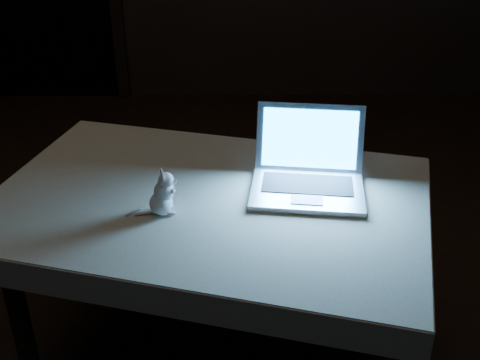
{
  "coord_description": "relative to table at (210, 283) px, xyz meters",
  "views": [
    {
      "loc": [
        0.25,
        -1.77,
        1.61
      ],
      "look_at": [
        0.25,
        -0.18,
        0.74
      ],
      "focal_mm": 45.0,
      "sensor_mm": 36.0,
      "label": 1
    }
  ],
  "objects": [
    {
      "name": "floor",
      "position": [
        -0.15,
        0.15,
        -0.33
      ],
      "size": [
        5.0,
        5.0,
        0.0
      ],
      "primitive_type": "plane",
      "color": "black",
      "rests_on": "ground"
    },
    {
      "name": "table",
      "position": [
        0.0,
        0.0,
        0.0
      ],
      "size": [
        1.4,
        1.08,
        0.66
      ],
      "primitive_type": null,
      "rotation": [
        0.0,
        0.0,
        -0.25
      ],
      "color": "black",
      "rests_on": "floor"
    },
    {
      "name": "tablecloth",
      "position": [
        0.05,
        0.01,
        0.29
      ],
      "size": [
        1.5,
        1.17,
        0.09
      ],
      "primitive_type": null,
      "rotation": [
        0.0,
        0.0,
        -0.22
      ],
      "color": "beige",
      "rests_on": "table"
    },
    {
      "name": "laptop",
      "position": [
        0.31,
        0.01,
        0.46
      ],
      "size": [
        0.38,
        0.34,
        0.24
      ],
      "primitive_type": null,
      "rotation": [
        0.0,
        0.0,
        -0.12
      ],
      "color": "silver",
      "rests_on": "tablecloth"
    },
    {
      "name": "plush_mouse",
      "position": [
        -0.13,
        -0.1,
        0.41
      ],
      "size": [
        0.12,
        0.12,
        0.14
      ],
      "primitive_type": null,
      "rotation": [
        0.0,
        0.0,
        -0.26
      ],
      "color": "silver",
      "rests_on": "tablecloth"
    }
  ]
}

